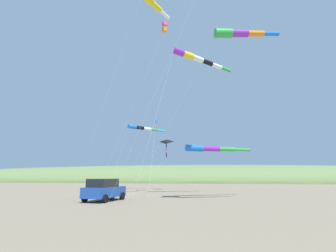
{
  "coord_description": "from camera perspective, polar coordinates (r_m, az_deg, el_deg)",
  "views": [
    {
      "loc": [
        -29.37,
        -11.88,
        2.06
      ],
      "look_at": [
        -2.91,
        -7.38,
        7.52
      ],
      "focal_mm": 26.49,
      "sensor_mm": 36.0,
      "label": 1
    }
  ],
  "objects": [
    {
      "name": "ground_plane",
      "position": [
        31.75,
        -12.79,
        -14.94
      ],
      "size": [
        600.0,
        600.0,
        0.0
      ],
      "primitive_type": "plane",
      "color": "gray"
    },
    {
      "name": "dune_ridge_grassy",
      "position": [
        85.23,
        1.68,
        -12.87
      ],
      "size": [
        28.0,
        240.0,
        11.55
      ],
      "primitive_type": "ellipsoid",
      "color": "#6B844C",
      "rests_on": "ground_plane"
    },
    {
      "name": "parked_car",
      "position": [
        22.49,
        -14.46,
        -13.96
      ],
      "size": [
        4.5,
        2.5,
        1.85
      ],
      "color": "#1E479E",
      "rests_on": "ground_plane"
    },
    {
      "name": "cooler_box",
      "position": [
        25.01,
        -12.85,
        -15.45
      ],
      "size": [
        0.62,
        0.42,
        0.42
      ],
      "color": "black",
      "rests_on": "ground_plane"
    },
    {
      "name": "person_adult_flyer",
      "position": [
        31.7,
        -15.22,
        -13.11
      ],
      "size": [
        0.62,
        0.58,
        1.74
      ],
      "color": "#335199",
      "rests_on": "ground_plane"
    },
    {
      "name": "person_child_green_jacket",
      "position": [
        38.56,
        -13.67,
        -12.86
      ],
      "size": [
        0.61,
        0.57,
        1.7
      ],
      "color": "#232328",
      "rests_on": "ground_plane"
    },
    {
      "name": "person_child_grey_jacket",
      "position": [
        29.27,
        -15.36,
        -13.82
      ],
      "size": [
        0.43,
        0.38,
        1.22
      ],
      "color": "gold",
      "rests_on": "ground_plane"
    },
    {
      "name": "kite_windsock_red_high_left",
      "position": [
        29.98,
        6.26,
        15.32
      ],
      "size": [
        7.89,
        9.52,
        16.57
      ],
      "color": "purple",
      "rests_on": "ground_plane"
    },
    {
      "name": "kite_box_blue_topmost",
      "position": [
        32.72,
        -0.85,
        21.81
      ],
      "size": [
        0.71,
        8.15,
        20.72
      ],
      "color": "#EF4C93",
      "rests_on": "ground_plane"
    },
    {
      "name": "kite_delta_small_distant",
      "position": [
        34.04,
        -2.82,
        1.22
      ],
      "size": [
        7.38,
        1.42,
        9.79
      ],
      "color": "blue",
      "rests_on": "ground_plane"
    },
    {
      "name": "kite_windsock_yellow_midlevel",
      "position": [
        22.37,
        15.85,
        19.81
      ],
      "size": [
        5.29,
        13.65,
        13.96
      ],
      "color": "green",
      "rests_on": "ground_plane"
    },
    {
      "name": "kite_windsock_checkered_midright",
      "position": [
        26.04,
        9.57,
        -5.15
      ],
      "size": [
        6.13,
        13.81,
        5.21
      ],
      "color": "blue",
      "rests_on": "ground_plane"
    },
    {
      "name": "kite_delta_orange_high_right",
      "position": [
        38.09,
        -0.37,
        -3.67
      ],
      "size": [
        3.29,
        9.84,
        7.75
      ],
      "color": "black",
      "rests_on": "ground_plane"
    },
    {
      "name": "kite_windsock_long_streamer_right",
      "position": [
        29.57,
        -3.69,
        26.46
      ],
      "size": [
        3.55,
        10.42,
        20.99
      ],
      "color": "yellow",
      "rests_on": "ground_plane"
    },
    {
      "name": "kite_windsock_teal_far_right",
      "position": [
        39.53,
        -5.99,
        -0.48
      ],
      "size": [
        9.48,
        5.59,
        9.95
      ],
      "color": "blue",
      "rests_on": "ground_plane"
    }
  ]
}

